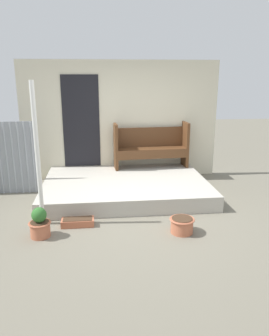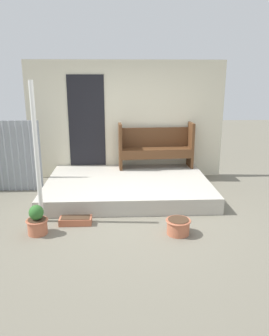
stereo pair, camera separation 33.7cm
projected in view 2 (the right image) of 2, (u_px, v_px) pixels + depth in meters
ground_plane at (134, 217)px, 5.46m from camera, size 24.00×24.00×0.00m
porch_slab at (128, 186)px, 6.51m from camera, size 3.17×2.28×0.28m
house_wall at (124, 121)px, 7.32m from camera, size 4.37×0.08×2.60m
support_post at (37, 155)px, 4.99m from camera, size 0.07×0.07×2.21m
bench at (156, 145)px, 7.23m from camera, size 1.65×0.49×0.99m
flower_pot_left at (37, 221)px, 4.82m from camera, size 0.33×0.33×0.45m
flower_pot_middle at (178, 226)px, 4.84m from camera, size 0.38×0.38×0.23m
planter_box_rect at (76, 220)px, 5.18m from camera, size 0.51×0.22×0.12m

